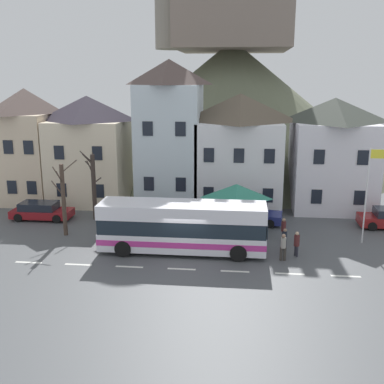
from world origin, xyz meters
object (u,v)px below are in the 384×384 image
parked_car_02 (41,211)px  bare_tree_01 (94,186)px  flagpole (368,189)px  bare_tree_00 (63,199)px  townhouse_03 (239,151)px  public_bench (247,217)px  townhouse_00 (28,145)px  bus_shelter (237,192)px  parked_car_01 (250,214)px  townhouse_04 (332,153)px  hilltop_castle (231,100)px  townhouse_01 (89,150)px  pedestrian_02 (285,239)px  parked_car_00 (137,211)px  pedestrian_03 (283,247)px  pedestrian_01 (283,229)px  townhouse_02 (170,134)px  transit_bus (183,228)px

parked_car_02 → bare_tree_01: bearing=4.5°
flagpole → bare_tree_00: size_ratio=1.21×
townhouse_03 → public_bench: (0.73, -4.79, -4.16)m
townhouse_00 → flagpole: bearing=-18.4°
bus_shelter → parked_car_01: (0.99, 2.10, -2.24)m
townhouse_04 → parked_car_01: bearing=-141.2°
townhouse_03 → hilltop_castle: bearing=93.9°
flagpole → parked_car_02: bearing=173.1°
townhouse_01 → bare_tree_00: 8.86m
townhouse_03 → pedestrian_02: (2.98, -10.34, -3.84)m
townhouse_01 → parked_car_00: townhouse_01 is taller
townhouse_01 → parked_car_02: bearing=-113.2°
bare_tree_01 → pedestrian_03: bearing=-26.5°
pedestrian_01 → bare_tree_00: (-14.69, -0.23, 1.69)m
townhouse_03 → pedestrian_03: bearing=-77.0°
bus_shelter → bare_tree_01: bearing=170.9°
bus_shelter → pedestrian_02: (3.06, -3.43, -2.08)m
townhouse_02 → parked_car_01: size_ratio=2.50×
parked_car_01 → parked_car_00: bearing=-172.4°
townhouse_03 → bare_tree_01: bearing=-154.2°
pedestrian_03 → pedestrian_01: bearing=85.0°
parked_car_01 → pedestrian_02: pedestrian_02 is taller
townhouse_03 → parked_car_02: size_ratio=2.05×
townhouse_04 → flagpole: 8.94m
townhouse_03 → bare_tree_00: (-11.65, -8.92, -2.06)m
pedestrian_03 → flagpole: (5.48, 3.58, 2.78)m
townhouse_02 → bare_tree_01: bearing=-135.1°
townhouse_00 → hilltop_castle: size_ratio=0.26×
pedestrian_01 → bare_tree_01: bearing=165.8°
public_bench → townhouse_02: bearing=144.6°
transit_bus → parked_car_00: transit_bus is taller
transit_bus → bus_shelter: 5.47m
townhouse_02 → flagpole: size_ratio=1.92×
parked_car_00 → pedestrian_01: bearing=168.5°
public_bench → parked_car_02: bearing=-177.2°
pedestrian_03 → bare_tree_00: bearing=168.2°
townhouse_01 → townhouse_04: size_ratio=1.01×
flagpole → pedestrian_03: bearing=-146.8°
hilltop_castle → pedestrian_01: (4.19, -25.65, -7.04)m
pedestrian_01 → bare_tree_00: 14.79m
hilltop_castle → bare_tree_00: hilltop_castle is taller
townhouse_02 → pedestrian_03: bearing=-54.1°
hilltop_castle → pedestrian_01: hilltop_castle is taller
hilltop_castle → flagpole: 27.33m
parked_car_00 → bare_tree_01: 3.76m
parked_car_02 → public_bench: bearing=2.5°
pedestrian_03 → flagpole: size_ratio=0.26×
townhouse_04 → bare_tree_00: 21.47m
parked_car_02 → flagpole: 23.45m
townhouse_02 → townhouse_04: townhouse_02 is taller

